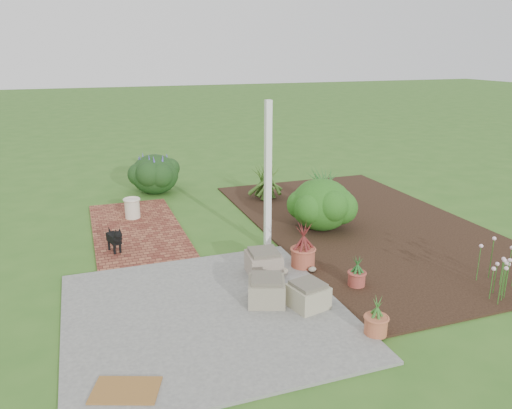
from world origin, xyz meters
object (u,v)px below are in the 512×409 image
object	(u,v)px
stone_trough_near	(308,296)
black_dog	(115,238)
cream_ceramic_urn	(132,208)
evergreen_shrub	(321,203)

from	to	relation	value
stone_trough_near	black_dog	xyz separation A→B (m)	(-2.21, 2.74, 0.10)
cream_ceramic_urn	evergreen_shrub	distance (m)	3.73
cream_ceramic_urn	evergreen_shrub	size ratio (longest dim) A/B	0.34
cream_ceramic_urn	evergreen_shrub	world-z (taller)	evergreen_shrub
black_dog	cream_ceramic_urn	bearing A→B (deg)	56.38
black_dog	cream_ceramic_urn	xyz separation A→B (m)	(0.47, 1.70, -0.05)
stone_trough_near	evergreen_shrub	xyz separation A→B (m)	(1.54, 2.68, 0.33)
cream_ceramic_urn	stone_trough_near	bearing A→B (deg)	-68.58
stone_trough_near	evergreen_shrub	distance (m)	3.11
evergreen_shrub	cream_ceramic_urn	bearing A→B (deg)	151.86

